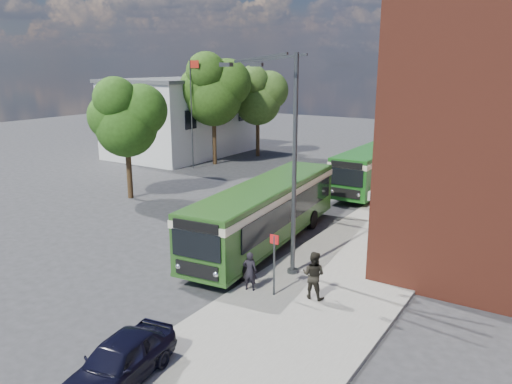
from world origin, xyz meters
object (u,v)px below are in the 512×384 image
Objects in this scene: street_lamp at (286,162)px; parked_car at (119,361)px; bus_rear at (373,166)px; bus_front at (266,208)px.

parked_car is (-0.04, -9.06, -3.99)m from street_lamp.
bus_rear is at bearing 85.81° from parked_car.
parked_car is at bearing -77.84° from bus_front.
bus_front is (-2.56, 2.66, -2.96)m from street_lamp.
street_lamp is 9.90m from parked_car.
parked_car is (2.52, -11.72, -1.03)m from bus_front.
street_lamp is 0.91× the size of bus_rear.
bus_front and bus_rear have the same top height.
street_lamp reaches higher than bus_rear.
bus_front is 12.03m from parked_car.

